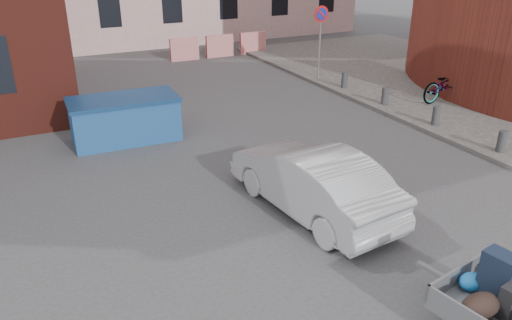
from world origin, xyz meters
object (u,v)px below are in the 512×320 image
trailer (496,295)px  silver_car (312,180)px  dumpster (125,119)px  bicycle (446,84)px

trailer → silver_car: (-0.41, 3.97, 0.06)m
dumpster → silver_car: bearing=-64.5°
trailer → dumpster: bearing=97.0°
dumpster → bicycle: 10.22m
trailer → dumpster: 9.88m
trailer → bicycle: bearing=38.1°
silver_car → bicycle: bearing=-158.5°
silver_car → bicycle: 8.71m
dumpster → silver_car: (2.40, -5.50, 0.07)m
dumpster → silver_car: silver_car is taller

